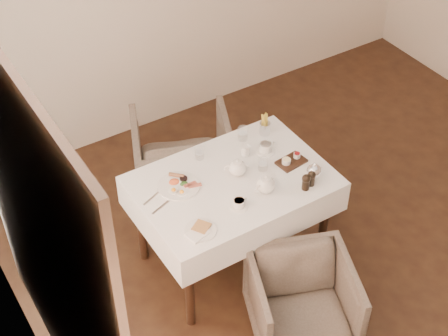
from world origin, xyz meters
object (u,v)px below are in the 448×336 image
table (232,193)px  breakfast_plate (179,185)px  armchair_near (302,303)px  teapot_centre (237,167)px  armchair_far (183,160)px

table → breakfast_plate: size_ratio=4.57×
armchair_near → teapot_centre: (0.03, 0.81, 0.53)m
table → breakfast_plate: 0.38m
teapot_centre → breakfast_plate: bearing=-171.0°
armchair_far → breakfast_plate: bearing=82.6°
breakfast_plate → teapot_centre: size_ratio=1.70×
armchair_near → armchair_far: (0.02, 1.56, 0.05)m
table → teapot_centre: bearing=29.2°
table → breakfast_plate: (-0.33, 0.14, 0.13)m
table → armchair_far: (0.05, 0.78, -0.29)m
armchair_near → armchair_far: armchair_far is taller
breakfast_plate → armchair_near: bearing=-88.1°
breakfast_plate → armchair_far: bearing=40.4°
armchair_far → armchair_near: bearing=112.2°
armchair_far → breakfast_plate: breakfast_plate is taller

